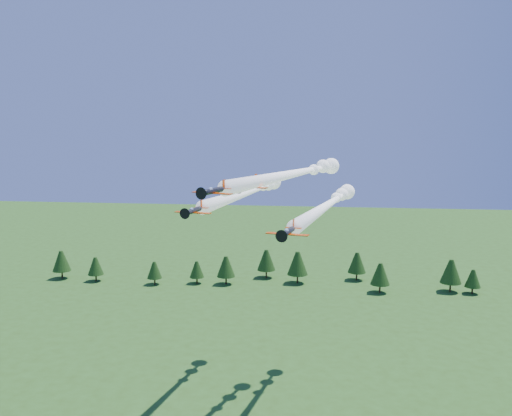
# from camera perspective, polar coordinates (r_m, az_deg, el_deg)

# --- Properties ---
(plane_lead) EXTENTS (23.22, 55.38, 3.70)m
(plane_lead) POSITION_cam_1_polar(r_m,az_deg,el_deg) (114.74, 4.02, 3.50)
(plane_lead) COLOR black
(plane_lead) RESTS_ON ground
(plane_left) EXTENTS (15.57, 52.12, 3.70)m
(plane_left) POSITION_cam_1_polar(r_m,az_deg,el_deg) (127.48, -0.56, 1.71)
(plane_left) COLOR black
(plane_left) RESTS_ON ground
(plane_right) EXTENTS (16.42, 56.85, 3.70)m
(plane_right) POSITION_cam_1_polar(r_m,az_deg,el_deg) (120.99, 7.32, 0.40)
(plane_right) COLOR black
(plane_right) RESTS_ON ground
(plane_slot) EXTENTS (7.68, 8.51, 2.69)m
(plane_slot) POSITION_cam_1_polar(r_m,az_deg,el_deg) (99.26, -0.87, 2.31)
(plane_slot) COLOR black
(plane_slot) RESTS_ON ground
(treeline) EXTENTS (175.39, 21.65, 11.75)m
(treeline) POSITION_cam_1_polar(r_m,az_deg,el_deg) (207.46, 3.92, -5.92)
(treeline) COLOR #382314
(treeline) RESTS_ON ground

